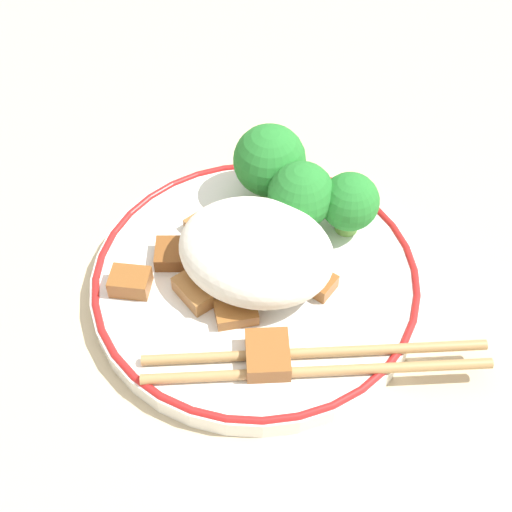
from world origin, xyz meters
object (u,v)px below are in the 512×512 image
broccoli_back_center (301,196)px  chopsticks (316,362)px  broccoli_back_right (270,161)px  broccoli_back_left (350,203)px  plate (256,280)px

broccoli_back_center → chopsticks: size_ratio=0.27×
broccoli_back_center → broccoli_back_right: (-0.03, 0.02, 0.00)m
broccoli_back_right → chopsticks: broccoli_back_right is taller
broccoli_back_left → broccoli_back_right: size_ratio=0.80×
broccoli_back_left → plate: bearing=-126.1°
plate → broccoli_back_left: 0.08m
broccoli_back_left → broccoli_back_center: size_ratio=0.88×
broccoli_back_center → chopsticks: bearing=-66.6°
broccoli_back_left → chopsticks: (0.01, -0.11, -0.02)m
broccoli_back_left → broccoli_back_center: bearing=-164.1°
broccoli_back_left → broccoli_back_right: bearing=168.1°
plate → broccoli_back_left: (0.05, 0.06, 0.03)m
broccoli_back_center → broccoli_back_right: bearing=144.1°
broccoli_back_right → chopsticks: (0.08, -0.13, -0.03)m
chopsticks → plate: bearing=138.2°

